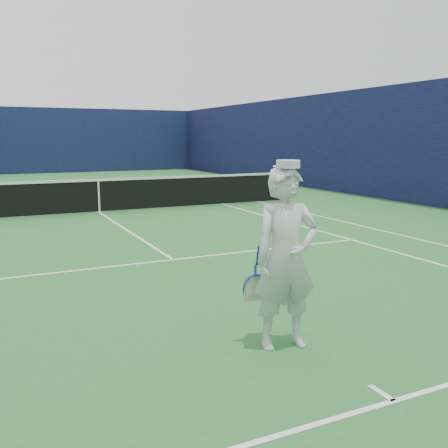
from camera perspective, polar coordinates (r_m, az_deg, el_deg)
name	(u,v)px	position (r m, az deg, el deg)	size (l,w,h in m)	color
ground	(100,213)	(15.24, -14.04, 1.26)	(80.00, 80.00, 0.00)	#28692D
court_markings	(100,213)	(15.24, -14.04, 1.28)	(11.03, 23.83, 0.01)	white
windscreen_fence	(97,145)	(15.08, -14.36, 8.79)	(20.12, 36.12, 4.00)	#10183C
tennis_net	(99,194)	(15.17, -14.12, 3.33)	(12.88, 0.09, 1.07)	#141E4C
tennis_player	(286,258)	(5.26, 7.09, -3.87)	(0.78, 0.59, 1.99)	silver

